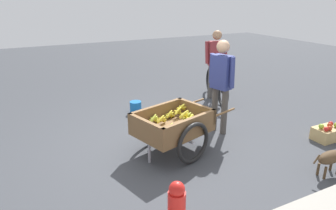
{
  "coord_description": "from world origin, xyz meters",
  "views": [
    {
      "loc": [
        1.99,
        4.06,
        2.36
      ],
      "look_at": [
        -0.01,
        0.09,
        0.75
      ],
      "focal_mm": 32.74,
      "sensor_mm": 36.0,
      "label": 1
    }
  ],
  "objects_px": {
    "fruit_cart": "(173,126)",
    "vendor_person": "(221,79)",
    "plastic_bucket": "(136,107)",
    "bicycle": "(216,85)",
    "apple_crate": "(327,133)",
    "cyclist_person": "(216,59)",
    "dog": "(332,157)"
  },
  "relations": [
    {
      "from": "cyclist_person",
      "to": "apple_crate",
      "type": "height_order",
      "value": "cyclist_person"
    },
    {
      "from": "bicycle",
      "to": "apple_crate",
      "type": "distance_m",
      "value": 2.67
    },
    {
      "from": "bicycle",
      "to": "cyclist_person",
      "type": "height_order",
      "value": "cyclist_person"
    },
    {
      "from": "fruit_cart",
      "to": "apple_crate",
      "type": "distance_m",
      "value": 2.69
    },
    {
      "from": "cyclist_person",
      "to": "dog",
      "type": "relative_size",
      "value": 2.37
    },
    {
      "from": "vendor_person",
      "to": "dog",
      "type": "height_order",
      "value": "vendor_person"
    },
    {
      "from": "fruit_cart",
      "to": "plastic_bucket",
      "type": "xyz_separation_m",
      "value": [
        -0.08,
        -1.87,
        -0.32
      ]
    },
    {
      "from": "cyclist_person",
      "to": "dog",
      "type": "bearing_deg",
      "value": 82.0
    },
    {
      "from": "fruit_cart",
      "to": "apple_crate",
      "type": "xyz_separation_m",
      "value": [
        -2.54,
        0.8,
        -0.31
      ]
    },
    {
      "from": "fruit_cart",
      "to": "dog",
      "type": "relative_size",
      "value": 2.66
    },
    {
      "from": "vendor_person",
      "to": "bicycle",
      "type": "xyz_separation_m",
      "value": [
        -1.0,
        -1.51,
        -0.64
      ]
    },
    {
      "from": "bicycle",
      "to": "plastic_bucket",
      "type": "height_order",
      "value": "bicycle"
    },
    {
      "from": "fruit_cart",
      "to": "vendor_person",
      "type": "bearing_deg",
      "value": -163.95
    },
    {
      "from": "fruit_cart",
      "to": "vendor_person",
      "type": "xyz_separation_m",
      "value": [
        -1.09,
        -0.31,
        0.55
      ]
    },
    {
      "from": "fruit_cart",
      "to": "apple_crate",
      "type": "bearing_deg",
      "value": 162.55
    },
    {
      "from": "fruit_cart",
      "to": "cyclist_person",
      "type": "distance_m",
      "value": 2.95
    },
    {
      "from": "dog",
      "to": "apple_crate",
      "type": "relative_size",
      "value": 1.53
    },
    {
      "from": "vendor_person",
      "to": "apple_crate",
      "type": "relative_size",
      "value": 3.76
    },
    {
      "from": "dog",
      "to": "plastic_bucket",
      "type": "distance_m",
      "value": 3.76
    },
    {
      "from": "cyclist_person",
      "to": "plastic_bucket",
      "type": "height_order",
      "value": "cyclist_person"
    },
    {
      "from": "vendor_person",
      "to": "dog",
      "type": "relative_size",
      "value": 2.45
    },
    {
      "from": "fruit_cart",
      "to": "plastic_bucket",
      "type": "distance_m",
      "value": 1.9
    },
    {
      "from": "fruit_cart",
      "to": "bicycle",
      "type": "height_order",
      "value": "bicycle"
    },
    {
      "from": "fruit_cart",
      "to": "apple_crate",
      "type": "height_order",
      "value": "fruit_cart"
    },
    {
      "from": "fruit_cart",
      "to": "apple_crate",
      "type": "relative_size",
      "value": 4.08
    },
    {
      "from": "plastic_bucket",
      "to": "apple_crate",
      "type": "height_order",
      "value": "apple_crate"
    },
    {
      "from": "vendor_person",
      "to": "plastic_bucket",
      "type": "relative_size",
      "value": 6.67
    },
    {
      "from": "bicycle",
      "to": "dog",
      "type": "xyz_separation_m",
      "value": [
        0.44,
        3.36,
        -0.08
      ]
    },
    {
      "from": "fruit_cart",
      "to": "bicycle",
      "type": "xyz_separation_m",
      "value": [
        -2.09,
        -1.82,
        -0.09
      ]
    },
    {
      "from": "vendor_person",
      "to": "dog",
      "type": "distance_m",
      "value": 2.07
    },
    {
      "from": "cyclist_person",
      "to": "apple_crate",
      "type": "bearing_deg",
      "value": 98.32
    },
    {
      "from": "bicycle",
      "to": "dog",
      "type": "bearing_deg",
      "value": 82.46
    }
  ]
}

